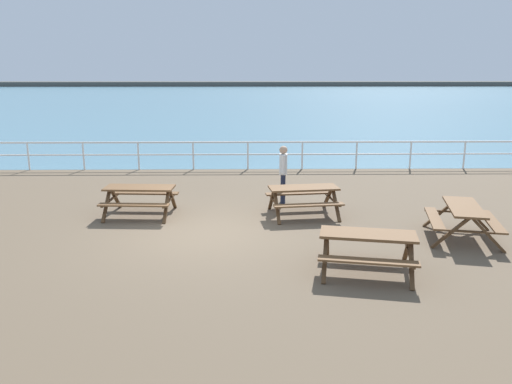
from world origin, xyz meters
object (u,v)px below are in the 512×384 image
at_px(picnic_table_mid_centre, 368,243).
at_px(picnic_table_far_left, 140,194).
at_px(picnic_table_near_left, 303,194).
at_px(visitor, 283,171).
at_px(picnic_table_near_right, 464,214).

bearing_deg(picnic_table_mid_centre, picnic_table_far_left, 154.02).
xyz_separation_m(picnic_table_near_left, picnic_table_far_left, (-4.32, 0.09, 0.00)).
bearing_deg(picnic_table_far_left, visitor, 20.92).
height_order(picnic_table_mid_centre, visitor, visitor).
height_order(picnic_table_near_right, picnic_table_far_left, same).
height_order(picnic_table_near_left, picnic_table_mid_centre, same).
height_order(picnic_table_far_left, visitor, visitor).
relative_size(picnic_table_near_right, picnic_table_mid_centre, 1.01).
distance_m(picnic_table_near_left, picnic_table_near_right, 3.95).
bearing_deg(picnic_table_near_left, picnic_table_mid_centre, -85.17).
relative_size(picnic_table_far_left, visitor, 1.13).
distance_m(picnic_table_near_left, visitor, 1.44).
distance_m(picnic_table_mid_centre, picnic_table_far_left, 6.46).
bearing_deg(visitor, picnic_table_near_left, -67.36).
distance_m(picnic_table_far_left, visitor, 4.08).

